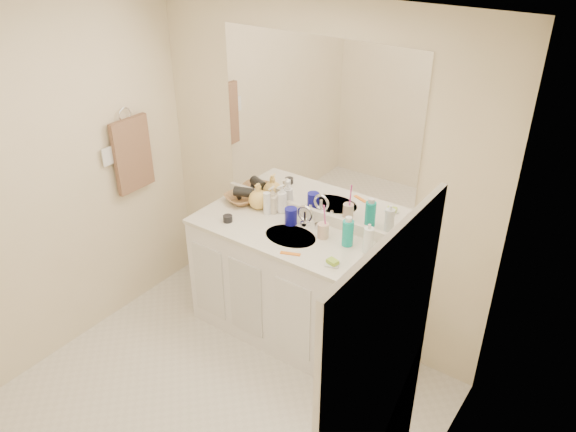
% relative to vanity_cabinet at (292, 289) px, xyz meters
% --- Properties ---
extents(floor, '(2.60, 2.60, 0.00)m').
position_rel_vanity_cabinet_xyz_m(floor, '(0.00, -1.02, -0.42)').
color(floor, silver).
rests_on(floor, ground).
extents(ceiling, '(2.60, 2.60, 0.02)m').
position_rel_vanity_cabinet_xyz_m(ceiling, '(0.00, -1.02, 1.97)').
color(ceiling, white).
rests_on(ceiling, wall_back).
extents(wall_back, '(2.60, 0.02, 2.40)m').
position_rel_vanity_cabinet_xyz_m(wall_back, '(0.00, 0.28, 0.77)').
color(wall_back, beige).
rests_on(wall_back, floor).
extents(wall_left, '(0.02, 2.60, 2.40)m').
position_rel_vanity_cabinet_xyz_m(wall_left, '(-1.30, -1.02, 0.77)').
color(wall_left, beige).
rests_on(wall_left, floor).
extents(wall_right, '(0.02, 2.60, 2.40)m').
position_rel_vanity_cabinet_xyz_m(wall_right, '(1.30, -1.02, 0.77)').
color(wall_right, beige).
rests_on(wall_right, floor).
extents(vanity_cabinet, '(1.50, 0.55, 0.85)m').
position_rel_vanity_cabinet_xyz_m(vanity_cabinet, '(0.00, 0.00, 0.00)').
color(vanity_cabinet, white).
rests_on(vanity_cabinet, floor).
extents(countertop, '(1.52, 0.57, 0.03)m').
position_rel_vanity_cabinet_xyz_m(countertop, '(0.00, 0.00, 0.44)').
color(countertop, silver).
rests_on(countertop, vanity_cabinet).
extents(backsplash, '(1.52, 0.03, 0.08)m').
position_rel_vanity_cabinet_xyz_m(backsplash, '(0.00, 0.26, 0.50)').
color(backsplash, white).
rests_on(backsplash, countertop).
extents(sink_basin, '(0.37, 0.37, 0.02)m').
position_rel_vanity_cabinet_xyz_m(sink_basin, '(0.00, -0.02, 0.44)').
color(sink_basin, '#B5B29E').
rests_on(sink_basin, countertop).
extents(faucet, '(0.02, 0.02, 0.11)m').
position_rel_vanity_cabinet_xyz_m(faucet, '(0.00, 0.16, 0.51)').
color(faucet, silver).
rests_on(faucet, countertop).
extents(mirror, '(1.48, 0.01, 1.20)m').
position_rel_vanity_cabinet_xyz_m(mirror, '(0.00, 0.27, 1.14)').
color(mirror, white).
rests_on(mirror, wall_back).
extents(blue_mug, '(0.12, 0.12, 0.12)m').
position_rel_vanity_cabinet_xyz_m(blue_mug, '(-0.09, 0.12, 0.52)').
color(blue_mug, '#14148F').
rests_on(blue_mug, countertop).
extents(tan_cup, '(0.09, 0.09, 0.10)m').
position_rel_vanity_cabinet_xyz_m(tan_cup, '(0.19, 0.09, 0.51)').
color(tan_cup, beige).
rests_on(tan_cup, countertop).
extents(toothbrush, '(0.02, 0.04, 0.21)m').
position_rel_vanity_cabinet_xyz_m(toothbrush, '(0.20, 0.09, 0.60)').
color(toothbrush, '#F540AC').
rests_on(toothbrush, tan_cup).
extents(mouthwash_bottle, '(0.10, 0.10, 0.18)m').
position_rel_vanity_cabinet_xyz_m(mouthwash_bottle, '(0.37, 0.11, 0.54)').
color(mouthwash_bottle, '#0EA99C').
rests_on(mouthwash_bottle, countertop).
extents(clear_pump_bottle, '(0.08, 0.08, 0.17)m').
position_rel_vanity_cabinet_xyz_m(clear_pump_bottle, '(0.52, 0.11, 0.54)').
color(clear_pump_bottle, white).
rests_on(clear_pump_bottle, countertop).
extents(soap_dish, '(0.10, 0.09, 0.01)m').
position_rel_vanity_cabinet_xyz_m(soap_dish, '(0.41, -0.15, 0.46)').
color(soap_dish, white).
rests_on(soap_dish, countertop).
extents(green_soap, '(0.08, 0.07, 0.03)m').
position_rel_vanity_cabinet_xyz_m(green_soap, '(0.41, -0.15, 0.48)').
color(green_soap, '#91C12F').
rests_on(green_soap, soap_dish).
extents(orange_comb, '(0.13, 0.08, 0.01)m').
position_rel_vanity_cabinet_xyz_m(orange_comb, '(0.13, -0.20, 0.46)').
color(orange_comb, orange).
rests_on(orange_comb, countertop).
extents(dark_jar, '(0.08, 0.08, 0.05)m').
position_rel_vanity_cabinet_xyz_m(dark_jar, '(-0.48, -0.11, 0.48)').
color(dark_jar, black).
rests_on(dark_jar, countertop).
extents(extra_white_bottle, '(0.07, 0.07, 0.17)m').
position_rel_vanity_cabinet_xyz_m(extra_white_bottle, '(-0.32, 0.14, 0.54)').
color(extra_white_bottle, white).
rests_on(extra_white_bottle, countertop).
extents(soap_bottle_white, '(0.10, 0.10, 0.22)m').
position_rel_vanity_cabinet_xyz_m(soap_bottle_white, '(-0.25, 0.23, 0.56)').
color(soap_bottle_white, white).
rests_on(soap_bottle_white, countertop).
extents(soap_bottle_cream, '(0.09, 0.10, 0.20)m').
position_rel_vanity_cabinet_xyz_m(soap_bottle_cream, '(-0.31, 0.19, 0.55)').
color(soap_bottle_cream, beige).
rests_on(soap_bottle_cream, countertop).
extents(soap_bottle_yellow, '(0.16, 0.16, 0.19)m').
position_rel_vanity_cabinet_xyz_m(soap_bottle_yellow, '(-0.43, 0.18, 0.55)').
color(soap_bottle_yellow, '#F7C960').
rests_on(soap_bottle_yellow, countertop).
extents(wicker_basket, '(0.31, 0.31, 0.06)m').
position_rel_vanity_cabinet_xyz_m(wicker_basket, '(-0.58, 0.17, 0.49)').
color(wicker_basket, olive).
rests_on(wicker_basket, countertop).
extents(hair_dryer, '(0.16, 0.12, 0.07)m').
position_rel_vanity_cabinet_xyz_m(hair_dryer, '(-0.56, 0.17, 0.54)').
color(hair_dryer, black).
rests_on(hair_dryer, wicker_basket).
extents(towel_ring, '(0.01, 0.11, 0.11)m').
position_rel_vanity_cabinet_xyz_m(towel_ring, '(-1.27, -0.25, 1.12)').
color(towel_ring, silver).
rests_on(towel_ring, wall_left).
extents(hand_towel, '(0.04, 0.32, 0.55)m').
position_rel_vanity_cabinet_xyz_m(hand_towel, '(-1.25, -0.25, 0.82)').
color(hand_towel, brown).
rests_on(hand_towel, towel_ring).
extents(switch_plate, '(0.01, 0.08, 0.13)m').
position_rel_vanity_cabinet_xyz_m(switch_plate, '(-1.27, -0.45, 0.88)').
color(switch_plate, white).
rests_on(switch_plate, wall_left).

